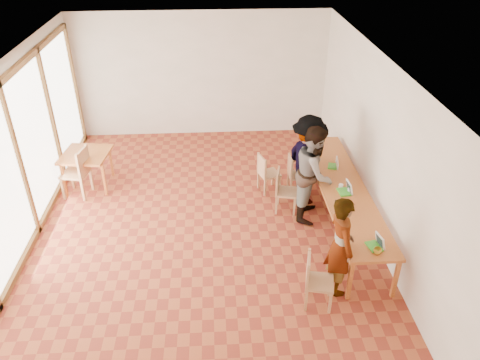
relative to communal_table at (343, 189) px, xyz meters
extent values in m
plane|color=#994525|center=(-2.50, -0.01, -0.70)|extent=(8.00, 8.00, 0.00)
cube|color=silver|center=(-2.50, 3.99, 0.80)|extent=(6.00, 0.10, 3.00)
cube|color=silver|center=(-2.50, -4.01, 0.80)|extent=(6.00, 0.10, 3.00)
cube|color=silver|center=(0.50, -0.01, 0.80)|extent=(0.10, 8.00, 3.00)
cube|color=white|center=(-5.46, -0.01, 0.80)|extent=(0.10, 8.00, 3.00)
cube|color=white|center=(-2.50, -0.01, 2.32)|extent=(6.00, 8.00, 0.04)
cube|color=#C0662A|center=(0.00, 0.00, 0.02)|extent=(0.80, 4.00, 0.05)
cube|color=#C0662A|center=(-0.34, -1.94, -0.35)|extent=(0.06, 0.06, 0.70)
cube|color=#C0662A|center=(-0.34, 1.94, -0.35)|extent=(0.06, 0.06, 0.70)
cube|color=#C0662A|center=(0.34, -1.94, -0.35)|extent=(0.06, 0.06, 0.70)
cube|color=#C0662A|center=(0.34, 1.94, -0.35)|extent=(0.06, 0.06, 0.70)
cube|color=#C0662A|center=(-4.84, 1.55, 0.02)|extent=(0.90, 0.90, 0.05)
cube|color=#C0662A|center=(-5.23, 1.16, -0.35)|extent=(0.05, 0.05, 0.70)
cube|color=#C0662A|center=(-5.23, 1.94, -0.35)|extent=(0.05, 0.05, 0.70)
cube|color=#C0662A|center=(-4.45, 1.16, -0.35)|extent=(0.05, 0.05, 0.70)
cube|color=#C0662A|center=(-4.45, 1.94, -0.35)|extent=(0.05, 0.05, 0.70)
cube|color=tan|center=(-0.80, -2.00, -0.30)|extent=(0.47, 0.47, 0.04)
cube|color=tan|center=(-0.98, -1.96, -0.07)|extent=(0.12, 0.40, 0.42)
cube|color=tan|center=(-0.92, 0.42, -0.30)|extent=(0.47, 0.47, 0.04)
cube|color=tan|center=(-1.10, 0.46, -0.08)|extent=(0.13, 0.39, 0.41)
cube|color=tan|center=(-1.17, 1.14, -0.31)|extent=(0.48, 0.48, 0.04)
cube|color=tan|center=(-1.33, 1.08, -0.10)|extent=(0.16, 0.37, 0.40)
cube|color=tan|center=(-0.60, 1.07, -0.32)|extent=(0.39, 0.39, 0.04)
cube|color=tan|center=(-0.77, 1.06, -0.11)|extent=(0.05, 0.37, 0.39)
cube|color=tan|center=(-5.00, 1.22, -0.21)|extent=(0.57, 0.57, 0.05)
cube|color=tan|center=(-4.79, 1.18, 0.06)|extent=(0.14, 0.48, 0.50)
imported|color=gray|center=(-0.47, -1.70, 0.11)|extent=(0.48, 0.65, 1.63)
imported|color=gray|center=(-0.48, 0.25, 0.20)|extent=(0.92, 1.05, 1.80)
imported|color=gray|center=(-0.51, 0.73, 0.19)|extent=(1.04, 1.32, 1.79)
cube|color=green|center=(0.03, -1.69, 0.06)|extent=(0.22, 0.28, 0.03)
cube|color=white|center=(0.12, -1.67, 0.15)|extent=(0.12, 0.24, 0.20)
cube|color=green|center=(-0.04, -0.20, 0.06)|extent=(0.20, 0.27, 0.03)
cube|color=white|center=(0.06, -0.19, 0.15)|extent=(0.10, 0.24, 0.21)
cube|color=green|center=(-0.02, 0.71, 0.06)|extent=(0.22, 0.27, 0.02)
cube|color=white|center=(0.06, 0.69, 0.14)|extent=(0.13, 0.22, 0.19)
imported|color=gold|center=(0.04, -1.83, 0.09)|extent=(0.13, 0.13, 0.09)
cylinder|color=#157824|center=(-0.21, 1.67, 0.19)|extent=(0.07, 0.07, 0.28)
cylinder|color=silver|center=(0.07, -0.19, 0.09)|extent=(0.07, 0.07, 0.09)
cylinder|color=white|center=(-0.04, -0.03, 0.08)|extent=(0.08, 0.08, 0.06)
cube|color=#E65184|center=(-0.32, -0.88, 0.05)|extent=(0.05, 0.10, 0.01)
cube|color=black|center=(-0.20, -0.68, 0.09)|extent=(0.16, 0.26, 0.09)
camera|label=1|loc=(-2.25, -6.90, 4.42)|focal=35.00mm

